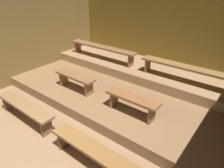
% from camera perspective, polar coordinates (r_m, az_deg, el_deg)
% --- Properties ---
extents(ground, '(6.61, 5.66, 0.08)m').
position_cam_1_polar(ground, '(5.10, -1.03, -6.14)').
color(ground, olive).
extents(wall_back, '(6.61, 0.06, 2.36)m').
position_cam_1_polar(wall_back, '(6.55, 12.95, 12.58)').
color(wall_back, brown).
rests_on(wall_back, ground).
extents(wall_left, '(0.06, 5.66, 2.36)m').
position_cam_1_polar(wall_left, '(6.71, -21.38, 11.78)').
color(wall_left, brown).
rests_on(wall_left, ground).
extents(platform_lower, '(5.81, 3.39, 0.25)m').
position_cam_1_polar(platform_lower, '(5.52, 3.80, -1.37)').
color(platform_lower, brown).
rests_on(platform_lower, ground).
extents(platform_middle, '(5.81, 1.52, 0.25)m').
position_cam_1_polar(platform_middle, '(6.13, 8.87, 4.01)').
color(platform_middle, '#95704D').
rests_on(platform_middle, platform_lower).
extents(bench_floor_left, '(1.71, 0.30, 0.41)m').
position_cam_1_polar(bench_floor_left, '(4.74, -23.51, -6.14)').
color(bench_floor_left, brown).
rests_on(bench_floor_left, ground).
extents(bench_floor_right, '(1.71, 0.30, 0.41)m').
position_cam_1_polar(bench_floor_right, '(3.40, -5.27, -18.46)').
color(bench_floor_right, brown).
rests_on(bench_floor_right, ground).
extents(bench_lower_left, '(1.18, 0.30, 0.41)m').
position_cam_1_polar(bench_lower_left, '(5.15, -10.37, 1.59)').
color(bench_lower_left, brown).
rests_on(bench_lower_left, platform_lower).
extents(bench_lower_right, '(1.18, 0.30, 0.41)m').
position_cam_1_polar(bench_lower_right, '(4.16, 5.69, -4.67)').
color(bench_lower_right, brown).
rests_on(bench_lower_right, platform_lower).
extents(bench_middle_left, '(2.46, 0.30, 0.41)m').
position_cam_1_polar(bench_middle_left, '(6.50, -2.93, 10.10)').
color(bench_middle_left, brown).
rests_on(bench_middle_left, platform_middle).
extents(bench_middle_right, '(2.46, 0.30, 0.41)m').
position_cam_1_polar(bench_middle_right, '(5.22, 20.91, 3.88)').
color(bench_middle_right, brown).
rests_on(bench_middle_right, platform_middle).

